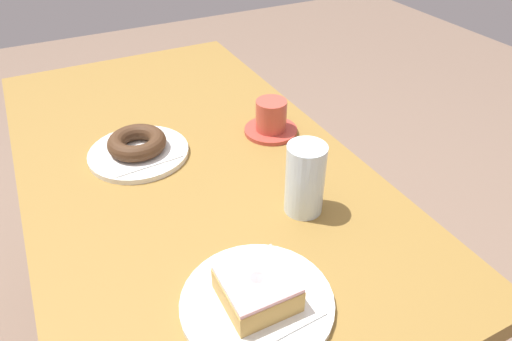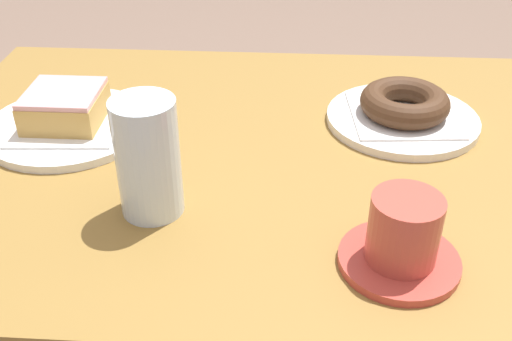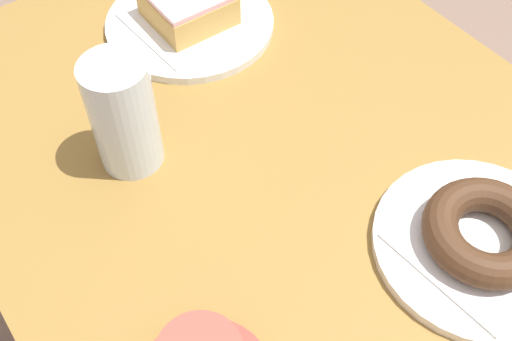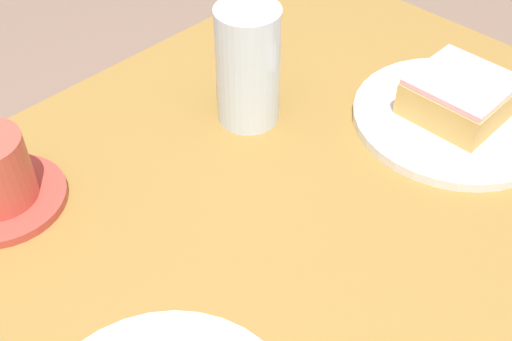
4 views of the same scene
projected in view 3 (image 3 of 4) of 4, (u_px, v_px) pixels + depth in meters
The scene contains 8 objects.
table at pixel (366, 303), 0.72m from camera, with size 1.24×0.68×0.71m.
plate_glazed_square at pixel (190, 23), 0.86m from camera, with size 0.23×0.23×0.01m, color white.
napkin_glazed_square at pixel (189, 19), 0.85m from camera, with size 0.15×0.15×0.00m, color white.
donut_glazed_square at pixel (188, 4), 0.83m from camera, with size 0.10×0.10×0.05m.
plate_chocolate_ring at pixel (478, 245), 0.64m from camera, with size 0.22×0.22×0.01m, color white.
napkin_chocolate_ring at pixel (480, 242), 0.63m from camera, with size 0.15×0.15×0.00m, color white.
donut_chocolate_ring at pixel (486, 231), 0.62m from camera, with size 0.13×0.13×0.04m, color #452C1A.
water_glass at pixel (123, 115), 0.66m from camera, with size 0.07×0.07×0.14m, color silver.
Camera 3 is at (0.18, -0.29, 1.27)m, focal length 43.53 mm.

